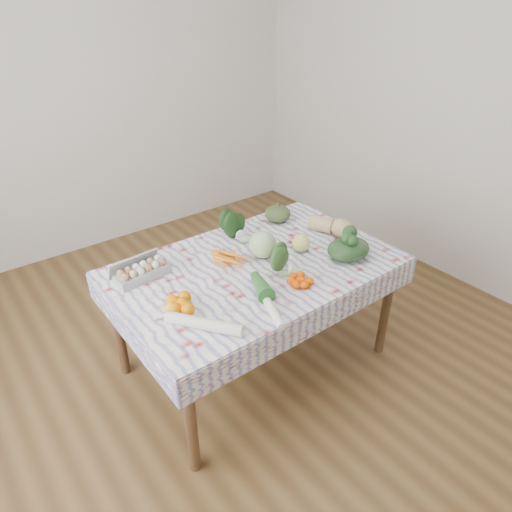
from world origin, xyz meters
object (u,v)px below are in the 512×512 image
at_px(dining_table, 256,276).
at_px(grapefruit, 301,243).
at_px(egg_carton, 143,273).
at_px(kabocha_squash, 278,213).
at_px(cabbage, 263,245).
at_px(butternut_squash, 331,224).

relative_size(dining_table, grapefruit, 14.36).
bearing_deg(grapefruit, egg_carton, 161.41).
distance_m(kabocha_squash, cabbage, 0.51).
xyz_separation_m(egg_carton, kabocha_squash, (1.07, 0.10, 0.02)).
height_order(dining_table, butternut_squash, butternut_squash).
relative_size(dining_table, butternut_squash, 5.55).
distance_m(dining_table, kabocha_squash, 0.62).
xyz_separation_m(egg_carton, butternut_squash, (1.23, -0.25, 0.03)).
distance_m(kabocha_squash, grapefruit, 0.44).
height_order(dining_table, cabbage, cabbage).
distance_m(egg_carton, grapefruit, 0.97).
xyz_separation_m(egg_carton, grapefruit, (0.92, -0.31, 0.01)).
xyz_separation_m(dining_table, egg_carton, (-0.60, 0.27, 0.12)).
height_order(kabocha_squash, cabbage, cabbage).
bearing_deg(butternut_squash, kabocha_squash, 93.33).
xyz_separation_m(dining_table, kabocha_squash, (0.48, 0.37, 0.14)).
bearing_deg(grapefruit, butternut_squash, 10.02).
distance_m(dining_table, grapefruit, 0.35).
relative_size(dining_table, egg_carton, 5.24).
bearing_deg(butternut_squash, dining_table, 160.48).
bearing_deg(egg_carton, dining_table, -29.22).
bearing_deg(butternut_squash, egg_carton, 147.64).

